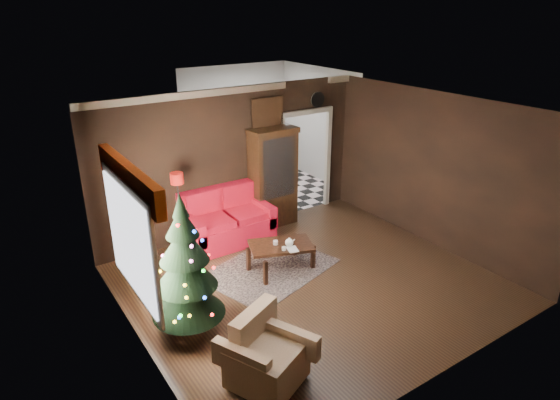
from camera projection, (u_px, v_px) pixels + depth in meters
floor at (311, 283)px, 7.76m from camera, size 5.50×5.50×0.00m
ceiling at (316, 111)px, 6.70m from camera, size 5.50×5.50×0.00m
wall_back at (233, 161)px, 9.15m from camera, size 5.50×0.00×5.50m
wall_front at (452, 276)px, 5.31m from camera, size 5.50×0.00×5.50m
wall_left at (132, 252)px, 5.81m from camera, size 0.00×5.50×5.50m
wall_right at (435, 171)px, 8.64m from camera, size 0.00×5.50×5.50m
doorway at (305, 164)px, 10.16m from camera, size 1.10×0.10×2.10m
left_window at (130, 241)px, 5.97m from camera, size 0.05×1.60×1.40m
valance at (129, 178)px, 5.70m from camera, size 0.12×2.10×0.35m
kitchen_floor at (267, 189)px, 11.71m from camera, size 3.00×3.00×0.00m
kitchen_window at (236, 109)px, 12.18m from camera, size 0.70×0.06×0.70m
rug at (270, 269)px, 8.17m from camera, size 2.41×2.03×0.01m
loveseat at (228, 217)px, 8.94m from camera, size 1.70×0.90×1.00m
curio_cabinet at (273, 180)px, 9.53m from camera, size 0.90×0.45×1.90m
floor_lamp at (180, 212)px, 8.36m from camera, size 0.30×0.30×1.42m
christmas_tree at (185, 265)px, 6.22m from camera, size 1.24×1.24×1.87m
armchair at (267, 352)px, 5.55m from camera, size 1.06×1.06×0.82m
coffee_table at (281, 257)px, 8.08m from camera, size 1.19×0.95×0.46m
teapot at (289, 242)px, 7.90m from camera, size 0.17×0.17×0.15m
cup_a at (276, 243)px, 7.98m from camera, size 0.08×0.08×0.07m
cup_b at (284, 248)px, 7.80m from camera, size 0.07×0.07×0.06m
book at (288, 244)px, 7.75m from camera, size 0.16×0.06×0.22m
wall_clock at (317, 100)px, 9.74m from camera, size 0.32×0.32×0.06m
painting at (267, 113)px, 9.18m from camera, size 0.62×0.05×0.52m
kitchen_counter at (242, 159)px, 12.46m from camera, size 1.80×0.60×0.90m
kitchen_table at (263, 180)px, 11.18m from camera, size 0.70×0.70×0.75m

